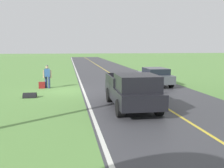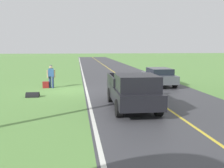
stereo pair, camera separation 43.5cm
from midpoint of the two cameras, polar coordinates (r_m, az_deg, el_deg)
The scene contains 9 objects.
ground_plane at distance 19.16m, azimuth -8.74°, elevation -1.38°, with size 200.00×200.00×0.00m, color #609347.
road_surface at distance 19.72m, azimuth 6.37°, elevation -1.06°, with size 8.06×120.00×0.00m, color #3D3D42.
lane_edge_line at distance 19.17m, azimuth -4.88°, elevation -1.30°, with size 0.16×117.60×0.00m, color silver.
lane_centre_line at distance 19.72m, azimuth 6.37°, elevation -1.05°, with size 0.14×117.60×0.00m, color gold.
hitchhiker_walking at distance 20.55m, azimuth -12.35°, elevation 1.92°, with size 0.62×0.51×1.75m.
suitcase_carried at distance 20.57m, azimuth -13.47°, elevation -0.17°, with size 0.20×0.46×0.50m, color maroon.
pickup_truck_passing at distance 13.24m, azimuth 5.45°, elevation -1.31°, with size 2.17×5.43×1.82m.
sedan_near_oncoming at distance 21.62m, azimuth 10.61°, elevation 1.66°, with size 1.98×4.43×1.41m.
drainage_culvert at distance 17.20m, azimuth -15.96°, elevation -2.68°, with size 0.60×0.60×0.80m, color black.
Camera 2 is at (-0.64, 18.93, 3.12)m, focal length 42.58 mm.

